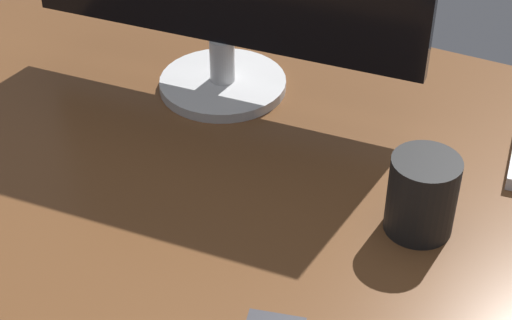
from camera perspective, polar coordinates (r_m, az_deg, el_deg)
name	(u,v)px	position (r cm, az deg, el deg)	size (l,w,h in cm)	color
desk	(306,195)	(104.51, 3.48, -2.44)	(140.00, 84.00, 2.00)	brown
coffee_mug	(422,195)	(96.92, 11.40, -2.39)	(8.09, 8.09, 9.90)	black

